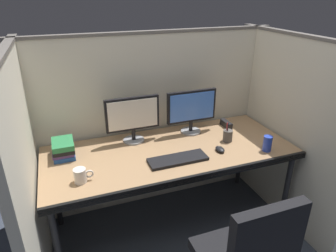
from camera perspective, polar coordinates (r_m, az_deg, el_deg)
ground_plane at (r=2.58m, az=2.93°, el=-22.19°), size 8.00×8.00×0.00m
cubicle_partition_rear at (r=2.70m, az=-2.93°, el=0.73°), size 2.21×0.06×1.57m
cubicle_partition_left at (r=2.13m, az=-24.74°, el=-8.67°), size 0.06×1.41×1.57m
cubicle_partition_right at (r=2.73m, az=21.18°, el=-0.70°), size 0.06×1.41×1.57m
desk at (r=2.35m, az=0.53°, el=-5.68°), size 1.90×0.80×0.74m
monitor_left at (r=2.40m, az=-6.67°, el=1.79°), size 0.43×0.17×0.37m
monitor_right at (r=2.54m, az=4.44°, el=3.26°), size 0.43×0.17×0.37m
keyboard_main at (r=2.19m, az=1.87°, el=-6.29°), size 0.43×0.15×0.02m
computer_mouse at (r=2.34m, az=9.76°, el=-4.34°), size 0.06×0.10×0.04m
coffee_mug at (r=2.03m, az=-16.13°, el=-8.95°), size 0.13×0.08×0.09m
soda_can at (r=2.42m, az=18.21°, el=-3.16°), size 0.07×0.07×0.12m
pen_cup at (r=2.49m, az=11.17°, el=-1.78°), size 0.08×0.08×0.17m
book_stack at (r=2.35m, az=-19.11°, el=-4.04°), size 0.16×0.22×0.12m
red_stapler at (r=2.75m, az=10.88°, el=0.35°), size 0.04×0.15×0.06m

